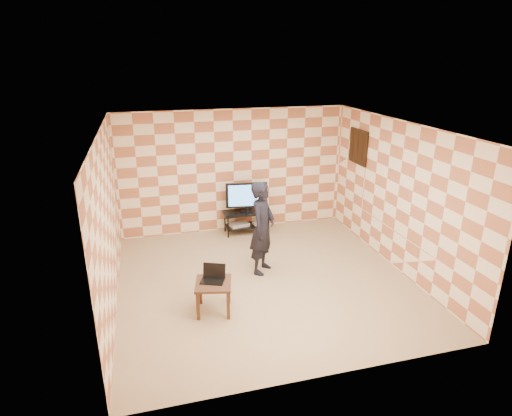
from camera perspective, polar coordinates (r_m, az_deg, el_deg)
The scene contains 14 objects.
floor at distance 7.68m, azimuth 1.17°, elevation -9.58°, with size 5.00×5.00×0.00m, color tan.
wall_back at distance 9.43m, azimuth -3.00°, elevation 4.93°, with size 5.00×0.02×2.70m, color #FBE4BD.
wall_front at distance 4.98m, azimuth 9.40°, elevation -9.58°, with size 5.00×0.02×2.70m, color #FBE4BD.
wall_left at distance 6.89m, azimuth -19.15°, elevation -1.90°, with size 0.02×5.00×2.70m, color #FBE4BD.
wall_right at distance 8.14m, azimuth 18.41°, elevation 1.48°, with size 0.02×5.00×2.70m, color #FBE4BD.
ceiling at distance 6.78m, azimuth 1.34°, elevation 10.73°, with size 5.00×5.00×0.02m, color white.
wall_art at distance 9.26m, azimuth 13.49°, elevation 7.95°, with size 0.04×0.72×0.72m.
tv_stand at distance 9.48m, azimuth -1.26°, elevation -1.22°, with size 1.04×0.47×0.50m.
tv at distance 9.31m, azimuth -1.27°, elevation 1.63°, with size 0.90×0.21×0.66m.
dvd_player at distance 9.52m, azimuth -2.31°, elevation -2.17°, with size 0.41×0.29×0.07m, color #B6B6B9.
game_console at distance 9.60m, azimuth 0.31°, elevation -2.03°, with size 0.23×0.17×0.05m, color silver.
side_table at distance 6.68m, azimuth -5.69°, elevation -10.51°, with size 0.64×0.64×0.50m.
laptop at distance 6.68m, azimuth -5.72°, elevation -9.10°, with size 0.43×0.39×0.24m.
person at distance 7.62m, azimuth 0.85°, elevation -2.67°, with size 0.62×0.41×1.71m, color black.
Camera 1 is at (-1.88, -6.42, 3.77)m, focal length 30.00 mm.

